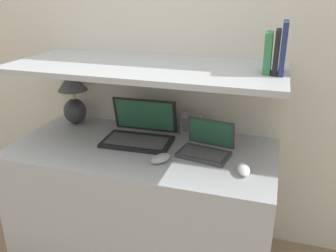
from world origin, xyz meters
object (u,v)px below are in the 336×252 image
(book_navy, at_px, (283,48))
(book_green, at_px, (268,53))
(router_box, at_px, (191,124))
(book_black, at_px, (277,52))
(second_mouse, at_px, (244,169))
(table_lamp, at_px, (73,94))
(laptop_large, at_px, (140,133))
(laptop_small, at_px, (206,147))
(computer_mouse, at_px, (161,158))

(book_navy, height_order, book_green, book_navy)
(router_box, bearing_deg, book_black, -23.93)
(second_mouse, bearing_deg, table_lamp, 162.51)
(router_box, height_order, book_black, book_black)
(second_mouse, bearing_deg, book_green, 75.58)
(table_lamp, height_order, second_mouse, table_lamp)
(book_navy, height_order, book_black, book_navy)
(laptop_large, relative_size, laptop_small, 1.36)
(computer_mouse, xyz_separation_m, book_green, (0.45, 0.20, 0.51))
(laptop_small, relative_size, book_navy, 1.21)
(laptop_small, bearing_deg, router_box, 119.94)
(book_black, bearing_deg, table_lamp, 172.75)
(laptop_large, bearing_deg, book_black, -1.02)
(router_box, bearing_deg, table_lamp, -176.71)
(table_lamp, distance_m, computer_mouse, 0.79)
(table_lamp, xyz_separation_m, laptop_large, (0.49, -0.14, -0.14))
(table_lamp, xyz_separation_m, book_navy, (1.20, -0.15, 0.36))
(computer_mouse, distance_m, second_mouse, 0.40)
(table_lamp, relative_size, book_black, 1.72)
(laptop_small, relative_size, router_box, 2.33)
(laptop_large, height_order, book_navy, book_navy)
(laptop_small, relative_size, book_black, 1.45)
(laptop_small, bearing_deg, table_lamp, 167.45)
(table_lamp, height_order, laptop_small, table_lamp)
(second_mouse, xyz_separation_m, book_navy, (0.11, 0.19, 0.53))
(laptop_large, distance_m, book_green, 0.81)
(book_black, bearing_deg, computer_mouse, -157.65)
(second_mouse, bearing_deg, computer_mouse, -178.84)
(router_box, bearing_deg, laptop_small, -60.06)
(laptop_small, distance_m, book_green, 0.55)
(laptop_small, distance_m, second_mouse, 0.26)
(computer_mouse, relative_size, second_mouse, 1.06)
(laptop_large, bearing_deg, book_navy, -0.99)
(computer_mouse, relative_size, book_navy, 0.58)
(second_mouse, height_order, router_box, router_box)
(laptop_large, height_order, router_box, laptop_large)
(book_navy, bearing_deg, book_green, 180.00)
(book_navy, bearing_deg, book_black, 180.00)
(table_lamp, height_order, book_green, book_green)
(router_box, relative_size, book_black, 0.62)
(book_green, bearing_deg, book_navy, 0.00)
(laptop_large, relative_size, second_mouse, 3.03)
(book_black, bearing_deg, second_mouse, -114.19)
(book_navy, bearing_deg, computer_mouse, -158.72)
(laptop_small, xyz_separation_m, book_black, (0.30, 0.05, 0.49))
(table_lamp, distance_m, router_box, 0.75)
(book_black, bearing_deg, book_green, 180.00)
(book_black, relative_size, book_green, 1.06)
(laptop_small, xyz_separation_m, second_mouse, (0.21, -0.15, -0.02))
(router_box, bearing_deg, book_green, -25.89)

